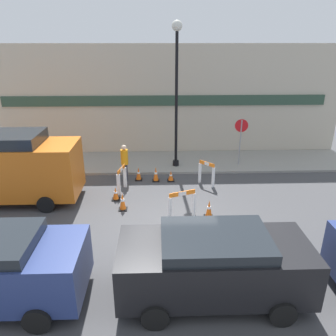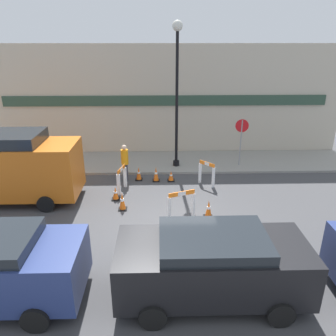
{
  "view_description": "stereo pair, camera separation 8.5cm",
  "coord_description": "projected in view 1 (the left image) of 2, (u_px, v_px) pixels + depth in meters",
  "views": [
    {
      "loc": [
        -0.42,
        -9.09,
        5.73
      ],
      "look_at": [
        -0.02,
        2.77,
        1.0
      ],
      "focal_mm": 35.0,
      "sensor_mm": 36.0,
      "label": 1
    },
    {
      "loc": [
        -0.34,
        -9.1,
        5.73
      ],
      "look_at": [
        -0.02,
        2.77,
        1.0
      ],
      "focal_mm": 35.0,
      "sensor_mm": 36.0,
      "label": 2
    }
  ],
  "objects": [
    {
      "name": "work_van",
      "position": [
        4.0,
        165.0,
        11.88
      ],
      "size": [
        5.34,
        2.09,
        2.62
      ],
      "color": "#D16619",
      "rests_on": "ground_plane"
    },
    {
      "name": "barricade_2",
      "position": [
        207.0,
        173.0,
        13.51
      ],
      "size": [
        0.62,
        0.63,
        1.02
      ],
      "rotation": [
        0.0,
        0.0,
        8.63
      ],
      "color": "white",
      "rests_on": "ground_plane"
    },
    {
      "name": "traffic_cone_5",
      "position": [
        171.0,
        176.0,
        14.01
      ],
      "size": [
        0.3,
        0.3,
        0.46
      ],
      "color": "black",
      "rests_on": "ground_plane"
    },
    {
      "name": "stop_sign",
      "position": [
        241.0,
        135.0,
        15.07
      ],
      "size": [
        0.6,
        0.09,
        2.2
      ],
      "rotation": [
        0.0,
        0.0,
        3.02
      ],
      "color": "gray",
      "rests_on": "sidewalk_slab"
    },
    {
      "name": "parked_car_1",
      "position": [
        214.0,
        262.0,
        7.47
      ],
      "size": [
        4.35,
        1.98,
        1.71
      ],
      "color": "black",
      "rests_on": "ground_plane"
    },
    {
      "name": "traffic_cone_2",
      "position": [
        116.0,
        194.0,
        12.36
      ],
      "size": [
        0.3,
        0.3,
        0.52
      ],
      "color": "black",
      "rests_on": "ground_plane"
    },
    {
      "name": "traffic_cone_3",
      "position": [
        123.0,
        202.0,
        11.61
      ],
      "size": [
        0.3,
        0.3,
        0.67
      ],
      "color": "black",
      "rests_on": "ground_plane"
    },
    {
      "name": "traffic_cone_1",
      "position": [
        156.0,
        174.0,
        13.97
      ],
      "size": [
        0.3,
        0.3,
        0.64
      ],
      "color": "black",
      "rests_on": "ground_plane"
    },
    {
      "name": "traffic_cone_4",
      "position": [
        209.0,
        209.0,
        11.12
      ],
      "size": [
        0.3,
        0.3,
        0.65
      ],
      "color": "black",
      "rests_on": "ground_plane"
    },
    {
      "name": "storefront_facade",
      "position": [
        165.0,
        101.0,
        16.52
      ],
      "size": [
        18.0,
        0.22,
        5.5
      ],
      "color": "#BCB29E",
      "rests_on": "ground_plane"
    },
    {
      "name": "sidewalk_slab",
      "position": [
        166.0,
        162.0,
        16.09
      ],
      "size": [
        18.0,
        2.92,
        0.11
      ],
      "color": "gray",
      "rests_on": "ground_plane"
    },
    {
      "name": "streetlamp_post",
      "position": [
        177.0,
        79.0,
        14.03
      ],
      "size": [
        0.44,
        0.44,
        6.3
      ],
      "color": "black",
      "rests_on": "sidewalk_slab"
    },
    {
      "name": "barricade_1",
      "position": [
        182.0,
        206.0,
        10.71
      ],
      "size": [
        0.9,
        0.44,
        1.14
      ],
      "rotation": [
        0.0,
        0.0,
        6.63
      ],
      "color": "white",
      "rests_on": "ground_plane"
    },
    {
      "name": "traffic_cone_0",
      "position": [
        139.0,
        174.0,
        14.08
      ],
      "size": [
        0.3,
        0.3,
        0.58
      ],
      "color": "black",
      "rests_on": "ground_plane"
    },
    {
      "name": "ground_plane",
      "position": [
        171.0,
        228.0,
        10.58
      ],
      "size": [
        60.0,
        60.0,
        0.0
      ],
      "primitive_type": "plane",
      "color": "#424244"
    },
    {
      "name": "barricade_0",
      "position": [
        122.0,
        178.0,
        12.97
      ],
      "size": [
        0.32,
        0.81,
        1.01
      ],
      "rotation": [
        0.0,
        0.0,
        4.47
      ],
      "color": "white",
      "rests_on": "ground_plane"
    },
    {
      "name": "person_worker",
      "position": [
        125.0,
        162.0,
        13.81
      ],
      "size": [
        0.44,
        0.44,
        1.6
      ],
      "rotation": [
        0.0,
        0.0,
        -0.73
      ],
      "color": "#33333D",
      "rests_on": "ground_plane"
    }
  ]
}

